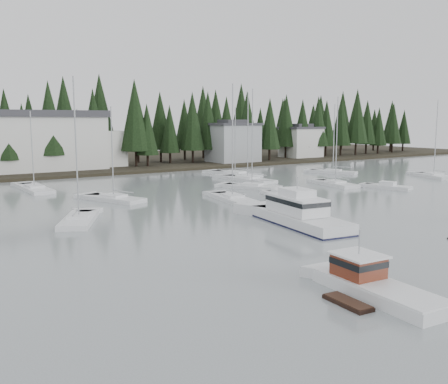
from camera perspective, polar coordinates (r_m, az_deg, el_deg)
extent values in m
cube|color=black|center=(113.77, -19.82, 2.88)|extent=(240.00, 54.00, 1.00)
cube|color=#999EA0|center=(110.86, 1.02, 5.57)|extent=(10.00, 8.00, 8.00)
cube|color=#38383D|center=(110.74, 1.03, 7.76)|extent=(10.60, 8.48, 0.50)
cube|color=#38383D|center=(110.74, 1.03, 8.07)|extent=(5.50, 4.40, 0.80)
cube|color=silver|center=(126.16, 8.79, 5.57)|extent=(9.00, 7.00, 7.00)
cube|color=#38383D|center=(126.05, 8.83, 7.27)|extent=(9.54, 7.42, 0.50)
cube|color=#38383D|center=(126.04, 8.83, 7.54)|extent=(4.95, 3.85, 0.80)
cube|color=silver|center=(97.69, -20.70, 5.27)|extent=(24.00, 10.00, 10.00)
cube|color=#38383D|center=(97.61, -20.86, 8.37)|extent=(25.00, 11.00, 1.20)
cube|color=silver|center=(103.02, -14.38, 4.83)|extent=(10.00, 8.00, 7.00)
cube|color=silver|center=(29.23, 17.25, -11.26)|extent=(3.35, 8.29, 1.17)
cube|color=silver|center=(29.03, 17.31, -10.09)|extent=(3.29, 8.12, 0.11)
cube|color=#501D10|center=(29.93, 15.11, -8.18)|extent=(2.40, 2.60, 1.26)
cube|color=white|center=(29.75, 15.16, -6.94)|extent=(2.70, 2.95, 0.11)
cube|color=black|center=(29.86, 15.12, -7.72)|extent=(2.46, 2.65, 0.36)
cylinder|color=#A5A8AD|center=(29.56, 15.21, -5.51)|extent=(0.08, 0.08, 1.44)
cube|color=black|center=(27.77, 13.94, -12.47)|extent=(1.31, 2.96, 0.49)
cube|color=silver|center=(46.81, 8.68, -3.57)|extent=(5.31, 12.34, 1.74)
cube|color=black|center=(46.83, 8.68, -3.72)|extent=(5.36, 12.40, 0.24)
cube|color=white|center=(46.98, 8.31, -1.43)|extent=(3.86, 6.57, 1.57)
cube|color=black|center=(46.92, 8.32, -0.97)|extent=(3.94, 6.64, 0.43)
cube|color=white|center=(46.81, 8.34, -0.05)|extent=(2.62, 3.38, 0.71)
cylinder|color=#A5A8AD|center=(46.69, 8.36, 1.00)|extent=(0.10, 0.10, 1.19)
cube|color=silver|center=(87.95, 1.27, 1.91)|extent=(4.88, 11.11, 1.05)
cube|color=white|center=(87.88, 1.27, 2.33)|extent=(2.67, 3.97, 0.30)
cylinder|color=#A5A8AD|center=(87.48, 1.28, 5.97)|extent=(0.14, 0.14, 11.42)
cube|color=silver|center=(73.96, -20.85, 0.17)|extent=(3.07, 10.93, 1.05)
cube|color=white|center=(73.88, -20.87, 0.66)|extent=(2.05, 3.74, 0.30)
cylinder|color=#A5A8AD|center=(73.43, -21.08, 4.57)|extent=(0.14, 0.14, 10.34)
cube|color=silver|center=(91.96, 22.82, 1.54)|extent=(5.74, 8.81, 1.05)
cube|color=white|center=(91.89, 22.85, 1.94)|extent=(2.94, 3.38, 0.30)
cylinder|color=#A5A8AD|center=(91.49, 23.06, 5.75)|extent=(0.14, 0.14, 12.46)
cube|color=silver|center=(60.35, 0.97, -1.00)|extent=(4.28, 9.28, 1.05)
cube|color=white|center=(60.25, 0.97, -0.40)|extent=(2.45, 3.33, 0.30)
cylinder|color=#A5A8AD|center=(59.62, 0.98, 5.87)|extent=(0.14, 0.14, 13.40)
cube|color=silver|center=(61.75, -12.48, -0.99)|extent=(5.74, 8.87, 1.05)
cube|color=white|center=(61.65, -12.50, -0.40)|extent=(2.92, 3.39, 0.30)
cylinder|color=#A5A8AD|center=(61.10, -12.66, 4.48)|extent=(0.14, 0.14, 10.75)
cube|color=silver|center=(49.54, -16.22, -3.37)|extent=(6.15, 8.50, 1.05)
cube|color=white|center=(49.41, -16.25, -2.64)|extent=(2.97, 3.34, 0.30)
cylinder|color=#A5A8AD|center=(48.65, -16.55, 4.85)|extent=(0.14, 0.14, 13.16)
cube|color=silver|center=(71.03, 3.20, 0.38)|extent=(6.39, 8.60, 1.05)
cube|color=white|center=(70.95, 3.21, 0.90)|extent=(3.05, 3.40, 0.30)
cylinder|color=#A5A8AD|center=(70.41, 3.25, 6.24)|extent=(0.14, 0.14, 13.46)
cube|color=silver|center=(75.99, 12.59, 0.71)|extent=(4.17, 8.46, 1.05)
cube|color=white|center=(75.91, 12.61, 1.20)|extent=(2.43, 3.05, 0.30)
cylinder|color=#A5A8AD|center=(75.42, 12.75, 5.83)|extent=(0.14, 0.14, 12.52)
cube|color=silver|center=(93.21, 12.33, 2.08)|extent=(5.98, 8.73, 1.05)
cube|color=white|center=(93.14, 12.34, 2.47)|extent=(2.83, 3.36, 0.30)
cylinder|color=#A5A8AD|center=(92.76, 12.45, 6.08)|extent=(0.14, 0.14, 11.96)
cube|color=silver|center=(80.10, 2.71, 1.28)|extent=(3.74, 11.17, 1.05)
cube|color=white|center=(80.03, 2.71, 1.74)|extent=(2.35, 3.87, 0.30)
cylinder|color=#A5A8AD|center=(79.55, 2.74, 6.46)|extent=(0.14, 0.14, 13.42)
cube|color=silver|center=(63.07, 6.37, -0.58)|extent=(4.05, 7.30, 0.90)
cube|color=white|center=(62.97, 6.38, 0.05)|extent=(2.06, 2.56, 0.55)
cube|color=silver|center=(74.50, 18.18, 0.41)|extent=(4.06, 6.86, 0.90)
cube|color=white|center=(74.42, 18.20, 0.94)|extent=(2.05, 2.44, 0.55)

